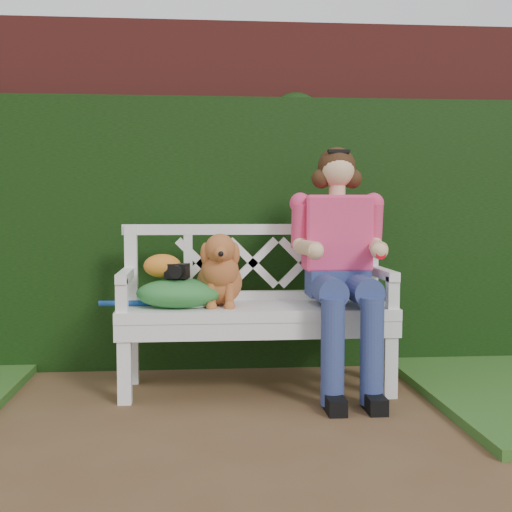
{
  "coord_description": "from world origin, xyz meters",
  "views": [
    {
      "loc": [
        -0.1,
        -2.67,
        1.01
      ],
      "look_at": [
        0.22,
        1.07,
        0.75
      ],
      "focal_mm": 48.0,
      "sensor_mm": 36.0,
      "label": 1
    }
  ],
  "objects": [
    {
      "name": "ground",
      "position": [
        0.0,
        0.0,
        0.0
      ],
      "size": [
        60.0,
        60.0,
        0.0
      ],
      "primitive_type": "plane",
      "color": "brown"
    },
    {
      "name": "brick_wall",
      "position": [
        0.0,
        1.9,
        1.1
      ],
      "size": [
        10.0,
        0.3,
        2.2
      ],
      "primitive_type": "cube",
      "color": "maroon",
      "rests_on": "ground"
    },
    {
      "name": "ivy_hedge",
      "position": [
        0.0,
        1.68,
        0.85
      ],
      "size": [
        10.0,
        0.18,
        1.7
      ],
      "primitive_type": "cube",
      "color": "#16330A",
      "rests_on": "ground"
    },
    {
      "name": "garden_bench",
      "position": [
        0.22,
        1.07,
        0.24
      ],
      "size": [
        1.58,
        0.61,
        0.48
      ],
      "primitive_type": null,
      "rotation": [
        0.0,
        0.0,
        -0.01
      ],
      "color": "white",
      "rests_on": "ground"
    },
    {
      "name": "seated_woman",
      "position": [
        0.67,
        1.05,
        0.65
      ],
      "size": [
        0.69,
        0.83,
        1.3
      ],
      "primitive_type": null,
      "rotation": [
        0.0,
        0.0,
        -0.21
      ],
      "color": "#FF546E",
      "rests_on": "ground"
    },
    {
      "name": "dog",
      "position": [
        0.01,
        1.05,
        0.68
      ],
      "size": [
        0.36,
        0.42,
        0.4
      ],
      "primitive_type": null,
      "rotation": [
        0.0,
        0.0,
        0.27
      ],
      "color": "tan",
      "rests_on": "garden_bench"
    },
    {
      "name": "tennis_racket",
      "position": [
        -0.21,
        1.07,
        0.5
      ],
      "size": [
        0.71,
        0.4,
        0.03
      ],
      "primitive_type": null,
      "rotation": [
        0.0,
        0.0,
        0.18
      ],
      "color": "white",
      "rests_on": "garden_bench"
    },
    {
      "name": "green_bag",
      "position": [
        -0.21,
        1.02,
        0.56
      ],
      "size": [
        0.56,
        0.5,
        0.16
      ],
      "primitive_type": null,
      "rotation": [
        0.0,
        0.0,
        0.36
      ],
      "color": "#208A29",
      "rests_on": "garden_bench"
    },
    {
      "name": "camera_item",
      "position": [
        -0.22,
        1.01,
        0.68
      ],
      "size": [
        0.14,
        0.12,
        0.08
      ],
      "primitive_type": "cube",
      "rotation": [
        0.0,
        0.0,
        -0.27
      ],
      "color": "black",
      "rests_on": "green_bag"
    },
    {
      "name": "baseball_glove",
      "position": [
        -0.3,
        1.05,
        0.7
      ],
      "size": [
        0.23,
        0.19,
        0.13
      ],
      "primitive_type": "ellipsoid",
      "rotation": [
        0.0,
        0.0,
        0.19
      ],
      "color": "orange",
      "rests_on": "green_bag"
    }
  ]
}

